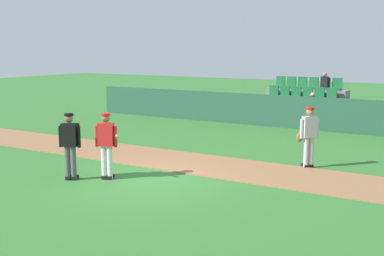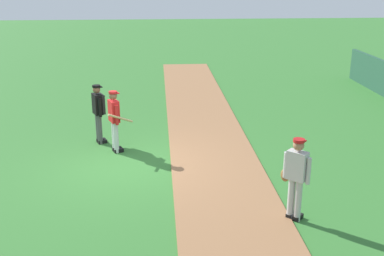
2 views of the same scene
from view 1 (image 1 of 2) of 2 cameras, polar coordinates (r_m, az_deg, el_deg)
The scene contains 7 objects.
ground_plane at distance 12.95m, azimuth -5.06°, elevation -6.12°, with size 80.00×80.00×0.00m, color #33702D.
infield_dirt_path at distance 14.81m, azimuth 0.21°, elevation -4.06°, with size 28.00×2.38×0.03m, color #936642.
dugout_fence at distance 21.59m, azimuth 10.83°, elevation 1.85°, with size 20.00×0.16×1.40m, color #234C38.
stadium_bleachers at distance 23.35m, azimuth 12.45°, elevation 2.13°, with size 3.90×2.95×2.30m.
batter_red_jersey at distance 13.05m, azimuth -9.83°, elevation -1.74°, with size 0.75×0.69×1.76m.
umpire_home_plate at distance 13.19m, azimuth -13.89°, elevation -1.62°, with size 0.55×0.42×1.76m.
runner_grey_jersey at distance 14.47m, azimuth 13.32°, elevation -0.80°, with size 0.55×0.51×1.76m.
Camera 1 is at (7.40, -10.06, 3.44)m, focal length 46.18 mm.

